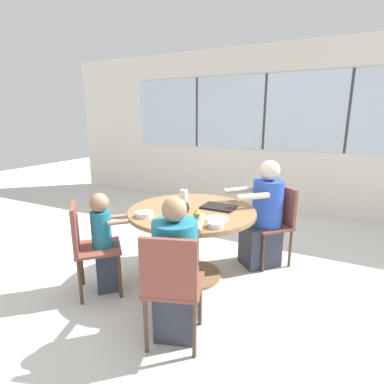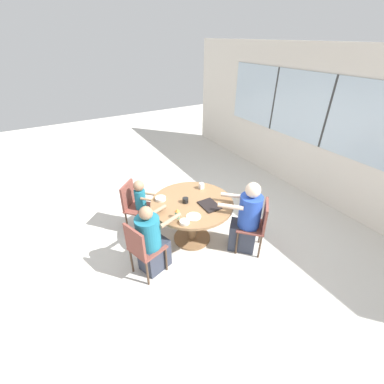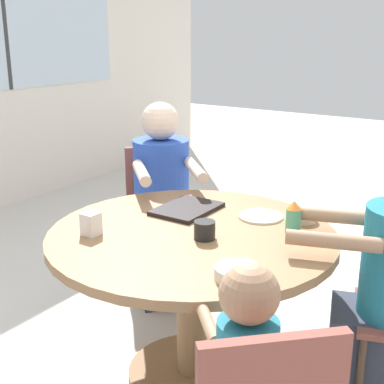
# 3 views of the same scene
# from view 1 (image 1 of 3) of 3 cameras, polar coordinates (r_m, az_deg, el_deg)

# --- Properties ---
(ground_plane) EXTENTS (16.00, 16.00, 0.00)m
(ground_plane) POSITION_cam_1_polar(r_m,az_deg,el_deg) (3.26, 0.00, -15.63)
(ground_plane) COLOR beige
(wall_back_with_windows) EXTENTS (8.40, 0.08, 2.80)m
(wall_back_with_windows) POSITION_cam_1_polar(r_m,az_deg,el_deg) (5.54, 13.62, 11.77)
(wall_back_with_windows) COLOR silver
(wall_back_with_windows) RESTS_ON ground_plane
(dining_table) EXTENTS (1.26, 1.26, 0.73)m
(dining_table) POSITION_cam_1_polar(r_m,az_deg,el_deg) (3.02, 0.00, -6.28)
(dining_table) COLOR olive
(dining_table) RESTS_ON ground_plane
(chair_for_woman_green_shirt) EXTENTS (0.57, 0.57, 0.87)m
(chair_for_woman_green_shirt) POSITION_cam_1_polar(r_m,az_deg,el_deg) (3.47, 15.86, -4.77)
(chair_for_woman_green_shirt) COLOR brown
(chair_for_woman_green_shirt) RESTS_ON ground_plane
(chair_for_man_blue_shirt) EXTENTS (0.51, 0.51, 0.87)m
(chair_for_man_blue_shirt) POSITION_cam_1_polar(r_m,az_deg,el_deg) (2.14, -3.94, -16.61)
(chair_for_man_blue_shirt) COLOR brown
(chair_for_man_blue_shirt) RESTS_ON ground_plane
(chair_for_toddler) EXTENTS (0.57, 0.57, 0.87)m
(chair_for_toddler) POSITION_cam_1_polar(r_m,az_deg,el_deg) (2.91, -19.38, -8.77)
(chair_for_toddler) COLOR brown
(chair_for_toddler) RESTS_ON ground_plane
(person_woman_green_shirt) EXTENTS (0.64, 0.65, 1.18)m
(person_woman_green_shirt) POSITION_cam_1_polar(r_m,az_deg,el_deg) (3.38, 13.55, -5.02)
(person_woman_green_shirt) COLOR #333847
(person_woman_green_shirt) RESTS_ON ground_plane
(person_man_blue_shirt) EXTENTS (0.49, 0.66, 1.09)m
(person_man_blue_shirt) POSITION_cam_1_polar(r_m,az_deg,el_deg) (2.31, -3.02, -15.36)
(person_man_blue_shirt) COLOR #333847
(person_man_blue_shirt) RESTS_ON ground_plane
(person_toddler) EXTENTS (0.36, 0.35, 0.96)m
(person_toddler) POSITION_cam_1_polar(r_m,az_deg,el_deg) (2.93, -16.28, -9.53)
(person_toddler) COLOR #333847
(person_toddler) RESTS_ON ground_plane
(food_tray_dark) EXTENTS (0.33, 0.24, 0.02)m
(food_tray_dark) POSITION_cam_1_polar(r_m,az_deg,el_deg) (3.03, 5.15, -2.84)
(food_tray_dark) COLOR black
(food_tray_dark) RESTS_ON dining_table
(coffee_mug) EXTENTS (0.10, 0.09, 0.08)m
(coffee_mug) POSITION_cam_1_polar(r_m,az_deg,el_deg) (2.89, -1.50, -3.02)
(coffee_mug) COLOR black
(coffee_mug) RESTS_ON dining_table
(sippy_cup) EXTENTS (0.07, 0.07, 0.14)m
(sippy_cup) POSITION_cam_1_polar(r_m,az_deg,el_deg) (2.53, 0.99, -4.76)
(sippy_cup) COLOR #4CA57F
(sippy_cup) RESTS_ON dining_table
(milk_carton_small) EXTENTS (0.07, 0.07, 0.10)m
(milk_carton_small) POSITION_cam_1_polar(r_m,az_deg,el_deg) (3.36, -1.57, -0.39)
(milk_carton_small) COLOR silver
(milk_carton_small) RESTS_ON dining_table
(bowl_white_shallow) EXTENTS (0.16, 0.16, 0.05)m
(bowl_white_shallow) POSITION_cam_1_polar(r_m,az_deg,el_deg) (2.79, -9.04, -4.22)
(bowl_white_shallow) COLOR silver
(bowl_white_shallow) RESTS_ON dining_table
(bowl_cereal) EXTENTS (0.14, 0.14, 0.04)m
(bowl_cereal) POSITION_cam_1_polar(r_m,az_deg,el_deg) (2.51, 4.54, -6.22)
(bowl_cereal) COLOR silver
(bowl_cereal) RESTS_ON dining_table
(plate_tortillas) EXTENTS (0.21, 0.21, 0.01)m
(plate_tortillas) POSITION_cam_1_polar(r_m,az_deg,el_deg) (2.69, 4.74, -5.16)
(plate_tortillas) COLOR beige
(plate_tortillas) RESTS_ON dining_table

